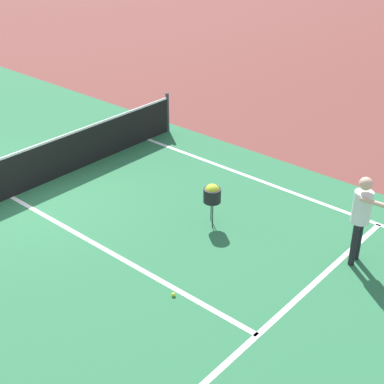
# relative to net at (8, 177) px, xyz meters

# --- Properties ---
(ground_plane) EXTENTS (60.00, 60.00, 0.00)m
(ground_plane) POSITION_rel_net_xyz_m (0.00, 0.00, -0.49)
(ground_plane) COLOR brown
(court_surface_inbounds) EXTENTS (10.62, 24.40, 0.00)m
(court_surface_inbounds) POSITION_rel_net_xyz_m (0.00, 0.00, -0.49)
(court_surface_inbounds) COLOR #2D7247
(court_surface_inbounds) RESTS_ON ground_plane
(line_sideline_right) EXTENTS (0.10, 11.89, 0.01)m
(line_sideline_right) POSITION_rel_net_xyz_m (4.11, -5.95, -0.49)
(line_sideline_right) COLOR white
(line_sideline_right) RESTS_ON ground_plane
(line_service_near) EXTENTS (8.22, 0.10, 0.01)m
(line_service_near) POSITION_rel_net_xyz_m (0.00, -6.40, -0.49)
(line_service_near) COLOR white
(line_service_near) RESTS_ON ground_plane
(line_center_service) EXTENTS (0.10, 6.40, 0.01)m
(line_center_service) POSITION_rel_net_xyz_m (0.00, -3.20, -0.49)
(line_center_service) COLOR white
(line_center_service) RESTS_ON ground_plane
(net) EXTENTS (9.83, 0.09, 1.07)m
(net) POSITION_rel_net_xyz_m (0.00, 0.00, 0.00)
(net) COLOR #33383D
(net) RESTS_ON ground_plane
(player_near) EXTENTS (0.42, 1.22, 1.67)m
(player_near) POSITION_rel_net_xyz_m (2.65, -6.62, 0.55)
(player_near) COLOR black
(player_near) RESTS_ON ground_plane
(ball_hopper) EXTENTS (0.34, 0.34, 0.87)m
(ball_hopper) POSITION_rel_net_xyz_m (1.98, -3.90, 0.18)
(ball_hopper) COLOR black
(ball_hopper) RESTS_ON ground_plane
(tennis_ball_mid_court) EXTENTS (0.07, 0.07, 0.07)m
(tennis_ball_mid_court) POSITION_rel_net_xyz_m (-0.15, -4.85, -0.46)
(tennis_ball_mid_court) COLOR #CCE033
(tennis_ball_mid_court) RESTS_ON ground_plane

